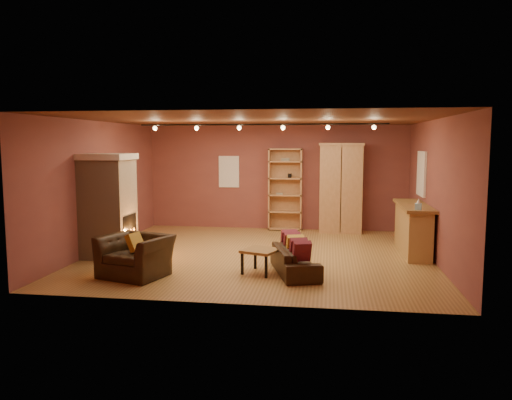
% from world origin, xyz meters
% --- Properties ---
extents(floor, '(7.00, 7.00, 0.00)m').
position_xyz_m(floor, '(0.00, 0.00, 0.00)').
color(floor, olive).
rests_on(floor, ground).
extents(ceiling, '(7.00, 7.00, 0.00)m').
position_xyz_m(ceiling, '(0.00, 0.00, 2.80)').
color(ceiling, brown).
rests_on(ceiling, back_wall).
extents(back_wall, '(7.00, 0.02, 2.80)m').
position_xyz_m(back_wall, '(0.00, 3.25, 1.40)').
color(back_wall, brown).
rests_on(back_wall, floor).
extents(left_wall, '(0.02, 6.50, 2.80)m').
position_xyz_m(left_wall, '(-3.50, 0.00, 1.40)').
color(left_wall, brown).
rests_on(left_wall, floor).
extents(right_wall, '(0.02, 6.50, 2.80)m').
position_xyz_m(right_wall, '(3.50, 0.00, 1.40)').
color(right_wall, brown).
rests_on(right_wall, floor).
extents(fireplace, '(1.01, 0.98, 2.12)m').
position_xyz_m(fireplace, '(-3.04, -0.60, 1.06)').
color(fireplace, tan).
rests_on(fireplace, floor).
extents(back_window, '(0.56, 0.04, 0.86)m').
position_xyz_m(back_window, '(-1.30, 3.23, 1.55)').
color(back_window, white).
rests_on(back_window, back_wall).
extents(bookcase, '(0.90, 0.35, 2.19)m').
position_xyz_m(bookcase, '(0.27, 3.13, 1.11)').
color(bookcase, tan).
rests_on(bookcase, floor).
extents(armoire, '(1.15, 0.65, 2.33)m').
position_xyz_m(armoire, '(1.73, 2.95, 1.17)').
color(armoire, tan).
rests_on(armoire, floor).
extents(bar_counter, '(0.59, 2.18, 1.05)m').
position_xyz_m(bar_counter, '(3.20, 0.66, 0.53)').
color(bar_counter, tan).
rests_on(bar_counter, floor).
extents(tissue_box, '(0.16, 0.16, 0.23)m').
position_xyz_m(tissue_box, '(3.15, -0.21, 1.14)').
color(tissue_box, '#95D3EF').
rests_on(tissue_box, bar_counter).
extents(right_window, '(0.05, 0.90, 1.00)m').
position_xyz_m(right_window, '(3.47, 1.40, 1.65)').
color(right_window, white).
rests_on(right_window, right_wall).
extents(loveseat, '(0.90, 1.68, 0.71)m').
position_xyz_m(loveseat, '(0.84, -1.39, 0.34)').
color(loveseat, black).
rests_on(loveseat, floor).
extents(armchair, '(1.27, 1.01, 0.97)m').
position_xyz_m(armchair, '(-1.93, -1.98, 0.49)').
color(armchair, black).
rests_on(armchair, floor).
extents(coffee_table, '(0.74, 0.74, 0.44)m').
position_xyz_m(coffee_table, '(0.23, -1.47, 0.37)').
color(coffee_table, olive).
rests_on(coffee_table, floor).
extents(track_rail, '(5.20, 0.09, 0.13)m').
position_xyz_m(track_rail, '(0.00, 0.20, 2.69)').
color(track_rail, black).
rests_on(track_rail, ceiling).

